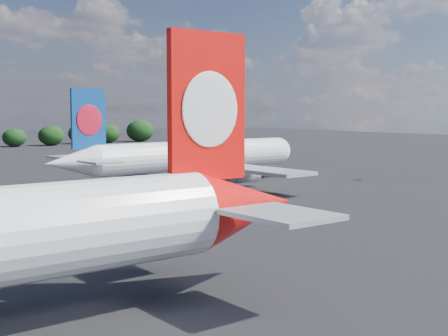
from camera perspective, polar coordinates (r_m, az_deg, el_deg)
china_southern_airliner at (r=99.85m, az=-3.28°, el=1.03°), size 46.25×43.95×15.11m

